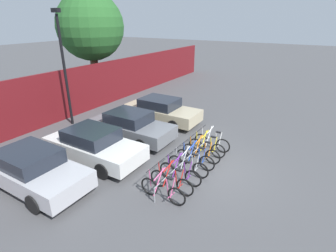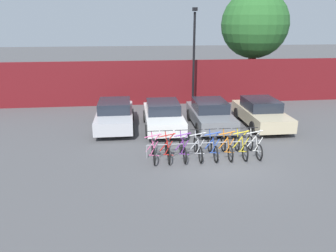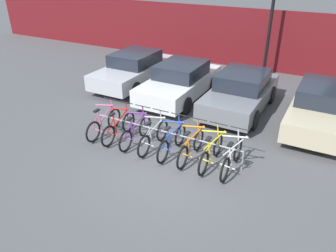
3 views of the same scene
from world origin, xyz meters
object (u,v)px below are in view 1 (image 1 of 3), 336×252
at_px(bicycle_purple, 180,173).
at_px(bicycle_silver, 188,166).
at_px(bicycle_red, 171,182).
at_px(car_beige, 161,110).
at_px(bicycle_pink, 163,190).
at_px(bicycle_orange, 201,153).
at_px(lamp_post, 64,64).
at_px(bicycle_yellow, 207,147).
at_px(bike_rack, 188,159).
at_px(bicycle_white, 212,142).
at_px(bicycle_blue, 195,159).
at_px(car_grey, 131,126).
at_px(tree_behind_hoarding, 90,27).
at_px(car_white, 94,145).
at_px(car_silver, 32,169).

distance_m(bicycle_purple, bicycle_silver, 0.61).
distance_m(bicycle_red, bicycle_purple, 0.62).
xyz_separation_m(bicycle_silver, car_beige, (4.10, 3.83, 0.31)).
bearing_deg(bicycle_pink, bicycle_orange, 1.04).
bearing_deg(bicycle_pink, lamp_post, 70.09).
xyz_separation_m(bicycle_yellow, car_beige, (2.31, 3.83, 0.31)).
distance_m(bicycle_pink, bicycle_silver, 1.80).
relative_size(bike_rack, bicycle_white, 2.75).
xyz_separation_m(bicycle_silver, bicycle_blue, (0.61, 0.00, 0.00)).
bearing_deg(bicycle_white, car_grey, 106.38).
xyz_separation_m(bicycle_pink, tree_behind_hoarding, (7.80, 10.77, 4.60)).
relative_size(bicycle_blue, bicycle_orange, 1.00).
height_order(bicycle_white, car_white, car_white).
bearing_deg(car_beige, bicycle_yellow, -121.16).
xyz_separation_m(bicycle_yellow, car_grey, (-0.39, 3.85, 0.31)).
height_order(bicycle_red, car_silver, car_silver).
distance_m(car_silver, car_grey, 4.89).
bearing_deg(car_silver, bicycle_white, -36.36).
height_order(bicycle_pink, bicycle_blue, same).
bearing_deg(car_grey, lamp_post, 91.87).
height_order(bicycle_orange, bicycle_yellow, same).
xyz_separation_m(bicycle_orange, car_silver, (-4.67, 4.30, 0.31)).
height_order(bicycle_orange, car_grey, car_grey).
relative_size(bicycle_red, car_silver, 0.39).
distance_m(car_silver, car_beige, 7.59).
distance_m(car_silver, lamp_post, 6.56).
distance_m(bicycle_purple, bicycle_white, 2.97).
height_order(bicycle_orange, car_silver, car_silver).
relative_size(bicycle_purple, car_silver, 0.39).
bearing_deg(bicycle_silver, bicycle_pink, 177.22).
bearing_deg(car_silver, bicycle_red, -62.42).
distance_m(bicycle_yellow, bicycle_white, 0.57).
distance_m(bicycle_orange, tree_behind_hoarding, 12.66).
bearing_deg(car_beige, bicycle_blue, -132.40).
height_order(bike_rack, bicycle_blue, bicycle_blue).
height_order(car_grey, tree_behind_hoarding, tree_behind_hoarding).
bearing_deg(bicycle_silver, car_silver, 126.20).
xyz_separation_m(bicycle_orange, car_beige, (2.91, 3.83, 0.31)).
bearing_deg(car_white, car_beige, -0.09).
xyz_separation_m(bicycle_purple, bicycle_blue, (1.22, 0.00, 0.00)).
bearing_deg(bike_rack, car_silver, 132.19).
bearing_deg(car_white, bicycle_orange, -59.80).
bearing_deg(car_silver, bike_rack, -47.81).
bearing_deg(car_grey, bike_rack, -106.71).
bearing_deg(bicycle_blue, bicycle_yellow, -1.32).
bearing_deg(bicycle_white, bicycle_yellow, -177.74).
bearing_deg(car_white, lamp_post, 61.00).
bearing_deg(bicycle_red, bicycle_pink, 179.54).
height_order(bicycle_silver, car_beige, car_beige).
bearing_deg(bicycle_white, lamp_post, 100.13).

